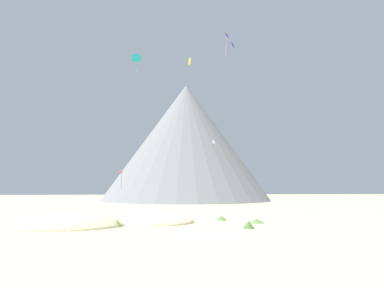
{
  "coord_description": "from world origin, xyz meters",
  "views": [
    {
      "loc": [
        -4.87,
        -33.26,
        4.78
      ],
      "look_at": [
        3.22,
        40.52,
        14.85
      ],
      "focal_mm": 30.31,
      "sensor_mm": 36.0,
      "label": 1
    }
  ],
  "objects": [
    {
      "name": "dune_foreground_left",
      "position": [
        -5.84,
        14.7,
        0.0
      ],
      "size": [
        18.11,
        18.47,
        3.08
      ],
      "primitive_type": "ellipsoid",
      "rotation": [
        0.0,
        0.0,
        2.25
      ],
      "color": "beige",
      "rests_on": "ground_plane"
    },
    {
      "name": "bush_near_left",
      "position": [
        -9.64,
        8.35,
        0.45
      ],
      "size": [
        1.6,
        1.6,
        0.9
      ],
      "primitive_type": "cone",
      "rotation": [
        0.0,
        0.0,
        0.02
      ],
      "color": "#668C4C",
      "rests_on": "ground_plane"
    },
    {
      "name": "kite_blue_high",
      "position": [
        13.72,
        42.46,
        40.39
      ],
      "size": [
        1.55,
        1.73,
        1.63
      ],
      "rotation": [
        0.0,
        0.0,
        4.06
      ],
      "color": "blue"
    },
    {
      "name": "rock_massif",
      "position": [
        6.37,
        92.09,
        22.17
      ],
      "size": [
        88.57,
        88.57,
        45.81
      ],
      "color": "slate",
      "rests_on": "ground_plane"
    },
    {
      "name": "bush_scatter_east",
      "position": [
        4.8,
        15.1,
        0.35
      ],
      "size": [
        1.92,
        1.92,
        0.71
      ],
      "primitive_type": "cone",
      "rotation": [
        0.0,
        0.0,
        0.12
      ],
      "color": "#568442",
      "rests_on": "ground_plane"
    },
    {
      "name": "ground_plane",
      "position": [
        0.0,
        0.0,
        0.0
      ],
      "size": [
        400.0,
        400.0,
        0.0
      ],
      "primitive_type": "plane",
      "color": "#CCBA8E"
    },
    {
      "name": "kite_gold_high",
      "position": [
        3.83,
        53.94,
        40.27
      ],
      "size": [
        0.88,
        2.21,
        2.19
      ],
      "rotation": [
        0.0,
        0.0,
        4.95
      ],
      "color": "gold"
    },
    {
      "name": "kite_rainbow_low",
      "position": [
        -13.41,
        46.47,
        7.83
      ],
      "size": [
        0.79,
        0.88,
        4.39
      ],
      "rotation": [
        0.0,
        0.0,
        6.26
      ],
      "color": "#E5668C"
    },
    {
      "name": "kite_teal_high",
      "position": [
        -9.4,
        31.96,
        31.53
      ],
      "size": [
        2.04,
        0.69,
        4.32
      ],
      "rotation": [
        0.0,
        0.0,
        3.23
      ],
      "color": "teal"
    },
    {
      "name": "bush_mid_center",
      "position": [
        6.13,
        5.24,
        0.45
      ],
      "size": [
        1.76,
        1.76,
        0.89
      ],
      "primitive_type": "cone",
      "rotation": [
        0.0,
        0.0,
        4.95
      ],
      "color": "#477238",
      "rests_on": "ground_plane"
    },
    {
      "name": "kite_white_mid",
      "position": [
        11.52,
        58.91,
        17.76
      ],
      "size": [
        0.67,
        0.94,
        3.01
      ],
      "rotation": [
        0.0,
        0.0,
        1.12
      ],
      "color": "white"
    },
    {
      "name": "bush_low_patch",
      "position": [
        -18.08,
        10.27,
        0.44
      ],
      "size": [
        3.64,
        3.64,
        0.89
      ],
      "primitive_type": "cone",
      "rotation": [
        0.0,
        0.0,
        5.3
      ],
      "color": "#477238",
      "rests_on": "ground_plane"
    },
    {
      "name": "bush_far_left",
      "position": [
        8.91,
        10.91,
        0.28
      ],
      "size": [
        3.12,
        3.12,
        0.56
      ],
      "primitive_type": "cone",
      "rotation": [
        0.0,
        0.0,
        4.11
      ],
      "color": "#568442",
      "rests_on": "ground_plane"
    },
    {
      "name": "dune_foreground_right",
      "position": [
        -15.85,
        11.92,
        0.0
      ],
      "size": [
        19.35,
        19.58,
        3.03
      ],
      "primitive_type": "ellipsoid",
      "rotation": [
        0.0,
        0.0,
        1.92
      ],
      "color": "beige",
      "rests_on": "ground_plane"
    },
    {
      "name": "kite_indigo_high",
      "position": [
        7.24,
        20.45,
        31.12
      ],
      "size": [
        0.83,
        0.85,
        4.16
      ],
      "rotation": [
        0.0,
        0.0,
        3.27
      ],
      "color": "#5138B2"
    }
  ]
}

